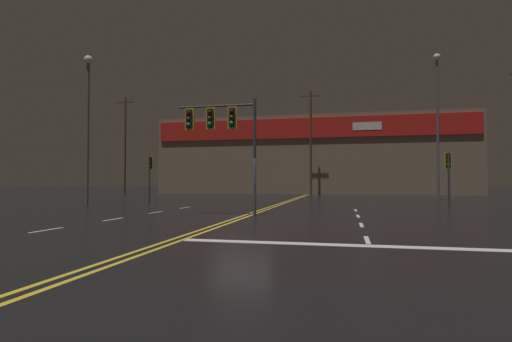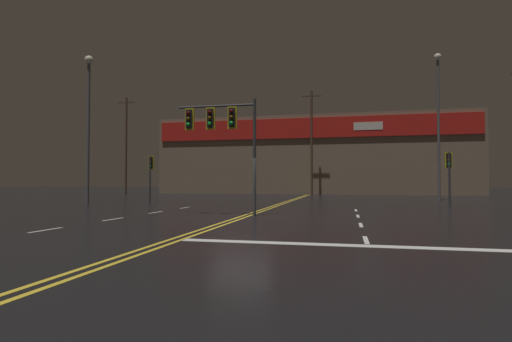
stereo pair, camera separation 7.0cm
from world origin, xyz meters
The scene contains 9 objects.
ground_plane centered at (0.00, 0.00, 0.00)m, with size 200.00×200.00×0.00m, color black.
road_markings centered at (0.89, -1.20, 0.00)m, with size 14.06×60.00×0.01m.
traffic_signal_median centered at (-1.19, 0.93, 3.97)m, with size 3.59×0.36×5.10m.
traffic_signal_corner_northwest centered at (-9.90, 11.16, 2.50)m, with size 0.42×0.36×3.41m.
traffic_signal_corner_northeast centered at (10.29, 10.04, 2.41)m, with size 0.42×0.36×3.28m.
streetlight_near_left centered at (11.38, 17.86, 7.24)m, with size 0.56×0.56×11.67m.
streetlight_median_approach centered at (-12.30, 7.12, 6.23)m, with size 0.56×0.56×9.82m.
building_backdrop centered at (0.00, 36.15, 4.76)m, with size 38.31×10.23×9.49m.
utility_pole_row centered at (0.42, 28.97, 6.34)m, with size 46.54×0.26×12.99m.
Camera 1 is at (4.19, -15.94, 1.48)m, focal length 28.00 mm.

